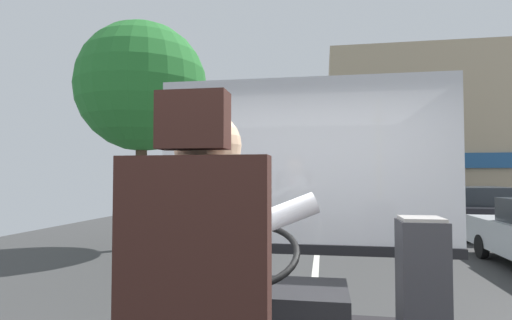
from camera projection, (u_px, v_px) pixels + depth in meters
The scene contains 10 objects.
ground at pixel (318, 245), 10.37m from camera, with size 18.00×44.00×0.06m.
bus_driver at pixel (211, 255), 1.44m from camera, with size 0.78×0.57×0.82m.
steering_console at pixel (262, 314), 2.60m from camera, with size 1.10×1.01×0.84m.
fare_box at pixel (422, 293), 2.34m from camera, with size 0.26×0.27×0.87m.
windshield_panel at pixel (304, 184), 3.36m from camera, with size 2.50×0.08×1.48m.
street_tree at pixel (142, 88), 9.78m from camera, with size 3.12×3.12×5.46m.
shop_building at pixel (453, 135), 18.31m from camera, with size 11.01×4.77×7.26m.
parked_car_black at pixel (478, 210), 11.87m from camera, with size 1.93×3.96×1.42m.
parked_car_charcoal at pixel (421, 201), 16.76m from camera, with size 2.03×4.36×1.35m.
parked_car_white at pixel (402, 196), 21.55m from camera, with size 1.84×3.88×1.33m.
Camera 1 is at (0.16, -1.77, 1.73)m, focal length 28.34 mm.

